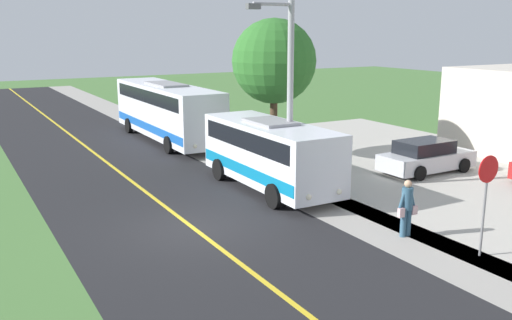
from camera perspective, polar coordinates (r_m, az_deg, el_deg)
The scene contains 11 objects.
ground_plane at distance 18.11m, azimuth -6.49°, elevation -6.85°, with size 120.00×120.00×0.00m, color #477238.
road_surface at distance 18.11m, azimuth -6.49°, elevation -6.84°, with size 8.00×100.00×0.01m, color black.
sidewalk at distance 20.57m, azimuth 6.99°, elevation -4.40°, with size 2.40×100.00×0.01m, color #9E9991.
road_centre_line at distance 18.11m, azimuth -6.49°, elevation -6.82°, with size 0.16×100.00×0.00m, color gold.
shuttle_bus_front at distance 21.90m, azimuth 1.45°, elevation 0.88°, with size 2.57×7.26×2.75m.
transit_bus_rear at distance 32.17m, azimuth -9.08°, elevation 5.14°, with size 2.69×11.08×3.27m.
pedestrian_with_bags at distance 17.57m, azimuth 15.11°, elevation -4.57°, with size 0.72×0.34×1.77m.
stop_sign at distance 16.45m, azimuth 22.42°, elevation -2.68°, with size 0.76×0.07×2.88m.
street_light_pole at distance 21.26m, azimuth 3.20°, elevation 7.29°, with size 1.97×0.24×7.22m.
parked_car_near at distance 25.81m, azimuth 16.92°, elevation 0.30°, with size 4.43×2.09×1.45m.
tree_curbside at distance 26.90m, azimuth 1.85°, elevation 9.98°, with size 4.02×4.02×6.72m.
Camera 1 is at (6.54, 15.73, 6.15)m, focal length 39.27 mm.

